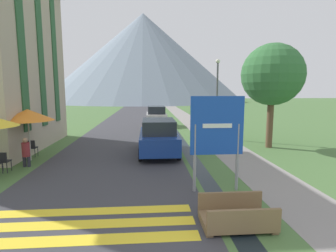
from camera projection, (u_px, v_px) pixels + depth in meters
ground_plane at (158, 127)px, 23.59m from camera, size 160.00×160.00×0.00m
road at (136, 116)px, 33.28m from camera, size 6.40×60.00×0.01m
footpath at (183, 116)px, 33.74m from camera, size 2.20×60.00×0.01m
drainage_channel at (165, 116)px, 33.56m from camera, size 0.60×60.00×0.00m
crosswalk_marking at (86, 224)px, 6.47m from camera, size 5.44×1.84×0.01m
mountain_distant at (143, 58)px, 80.63m from camera, size 60.43×60.43×26.30m
road_sign at (217, 133)px, 8.39m from camera, size 1.73×0.11×3.11m
footbridge at (236, 217)px, 6.40m from camera, size 1.70×1.10×0.65m
parked_car_near at (158, 137)px, 13.47m from camera, size 1.99×4.24×1.82m
parked_car_far at (156, 116)px, 24.45m from camera, size 1.92×3.83×1.82m
cafe_chair_far_right at (32, 147)px, 12.95m from camera, size 0.40×0.40×0.85m
cafe_chair_near_right at (3, 160)px, 10.47m from camera, size 0.40×0.40×0.85m
cafe_umbrella_middle_orange at (28, 115)px, 12.09m from camera, size 2.30×2.30×2.43m
person_seated_near at (26, 151)px, 11.26m from camera, size 0.32×0.32×1.27m
streetlamp at (217, 92)px, 17.42m from camera, size 0.28×0.28×5.32m
tree_by_path at (272, 75)px, 14.66m from camera, size 3.45×3.45×5.88m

